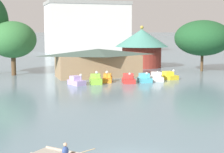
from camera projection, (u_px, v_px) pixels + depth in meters
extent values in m
cube|color=#ADA393|center=(69.00, 151.00, 20.76)|extent=(2.31, 2.54, 0.10)
ellipsoid|color=#334C8C|center=(65.00, 151.00, 20.03)|extent=(0.54, 0.53, 0.53)
sphere|color=tan|center=(65.00, 145.00, 19.98)|extent=(0.22, 0.22, 0.22)
cylinder|color=tan|center=(81.00, 153.00, 21.65)|extent=(1.39, 1.52, 0.87)
cube|color=#B299D8|center=(77.00, 82.00, 49.17)|extent=(2.21, 2.91, 0.65)
cube|color=#C8ADF0|center=(76.00, 78.00, 49.35)|extent=(1.53, 1.50, 0.55)
cylinder|color=#B299D8|center=(81.00, 79.00, 48.26)|extent=(0.14, 0.14, 0.62)
sphere|color=white|center=(81.00, 75.00, 48.20)|extent=(0.34, 0.34, 0.34)
cube|color=#8CCC3F|center=(96.00, 81.00, 50.00)|extent=(1.74, 2.51, 0.79)
cube|color=#A0E24F|center=(95.00, 76.00, 50.20)|extent=(1.37, 1.20, 0.58)
cylinder|color=#8CCC3F|center=(97.00, 76.00, 48.99)|extent=(0.14, 0.14, 0.73)
sphere|color=white|center=(97.00, 72.00, 48.92)|extent=(0.37, 0.37, 0.37)
cube|color=orange|center=(107.00, 80.00, 52.15)|extent=(2.20, 3.20, 0.60)
cube|color=gold|center=(107.00, 75.00, 52.44)|extent=(1.48, 1.61, 0.54)
cylinder|color=orange|center=(107.00, 76.00, 50.91)|extent=(0.14, 0.14, 0.72)
sphere|color=white|center=(107.00, 72.00, 50.84)|extent=(0.39, 0.39, 0.39)
cube|color=red|center=(129.00, 81.00, 50.98)|extent=(2.02, 2.66, 0.61)
cube|color=#E8423C|center=(128.00, 76.00, 51.19)|extent=(1.54, 1.31, 0.69)
cylinder|color=red|center=(130.00, 77.00, 49.96)|extent=(0.14, 0.14, 0.64)
sphere|color=white|center=(130.00, 74.00, 49.90)|extent=(0.30, 0.30, 0.30)
cube|color=#4CB7CC|center=(145.00, 80.00, 51.94)|extent=(1.84, 2.59, 0.59)
cube|color=#5DCDE2|center=(144.00, 75.00, 52.15)|extent=(1.46, 1.23, 0.63)
cylinder|color=#4CB7CC|center=(147.00, 77.00, 50.91)|extent=(0.14, 0.14, 0.59)
sphere|color=white|center=(147.00, 73.00, 50.85)|extent=(0.33, 0.33, 0.33)
cube|color=white|center=(156.00, 79.00, 53.21)|extent=(2.33, 3.07, 0.61)
cube|color=white|center=(156.00, 74.00, 53.47)|extent=(1.70, 1.56, 0.63)
cylinder|color=white|center=(158.00, 76.00, 52.05)|extent=(0.14, 0.14, 0.57)
sphere|color=white|center=(158.00, 72.00, 52.00)|extent=(0.34, 0.34, 0.34)
cube|color=yellow|center=(169.00, 77.00, 55.11)|extent=(1.99, 2.94, 0.62)
cube|color=yellow|center=(168.00, 73.00, 55.35)|extent=(1.53, 1.42, 0.52)
cylinder|color=yellow|center=(174.00, 74.00, 54.06)|extent=(0.14, 0.14, 0.59)
sphere|color=white|center=(174.00, 71.00, 54.00)|extent=(0.34, 0.34, 0.34)
cube|color=#9E7F5B|center=(98.00, 66.00, 57.59)|extent=(12.81, 5.81, 3.39)
pyramid|color=#42564C|center=(98.00, 52.00, 57.31)|extent=(13.84, 6.69, 1.01)
cylinder|color=#993328|center=(142.00, 57.00, 72.38)|extent=(7.71, 7.71, 4.06)
cone|color=teal|center=(142.00, 38.00, 71.91)|extent=(10.40, 10.40, 3.42)
sphere|color=#B7993D|center=(142.00, 27.00, 71.65)|extent=(0.70, 0.70, 0.70)
cylinder|color=brown|center=(14.00, 67.00, 59.51)|extent=(0.74, 0.74, 2.83)
ellipsoid|color=#337038|center=(13.00, 40.00, 58.96)|extent=(7.57, 7.57, 5.92)
cylinder|color=brown|center=(202.00, 63.00, 65.30)|extent=(0.49, 0.49, 2.78)
ellipsoid|color=#1E5128|center=(203.00, 38.00, 64.73)|extent=(9.95, 9.95, 6.29)
cube|color=silver|center=(87.00, 29.00, 118.06)|extent=(25.37, 15.01, 15.15)
cube|color=#999993|center=(87.00, 4.00, 117.03)|extent=(25.87, 15.31, 1.00)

